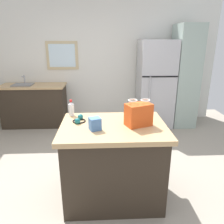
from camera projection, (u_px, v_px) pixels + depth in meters
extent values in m
plane|color=#9E9384|center=(101.00, 185.00, 2.87)|extent=(6.17, 6.17, 0.00)
cube|color=silver|center=(100.00, 62.00, 4.87)|extent=(5.14, 0.10, 2.66)
cube|color=#CCB78C|center=(62.00, 55.00, 4.74)|extent=(0.68, 0.04, 0.60)
cube|color=white|center=(62.00, 56.00, 4.72)|extent=(0.56, 0.02, 0.48)
cube|color=#33281E|center=(113.00, 164.00, 2.55)|extent=(1.08, 0.78, 0.87)
cube|color=tan|center=(113.00, 127.00, 2.40)|extent=(1.16, 0.86, 0.05)
cube|color=#B7B7BC|center=(155.00, 84.00, 4.65)|extent=(0.72, 0.70, 1.81)
cube|color=black|center=(160.00, 77.00, 4.25)|extent=(0.70, 0.01, 0.02)
cylinder|color=#B7B7BC|center=(149.00, 97.00, 4.34)|extent=(0.02, 0.02, 0.81)
cube|color=#9EB2A8|center=(184.00, 77.00, 4.64)|extent=(0.47, 0.66, 2.11)
cube|color=#33281E|center=(35.00, 106.00, 4.76)|extent=(1.31, 0.55, 0.85)
cube|color=tan|center=(33.00, 86.00, 4.61)|extent=(1.35, 0.59, 0.04)
cube|color=slate|center=(23.00, 87.00, 4.62)|extent=(0.40, 0.32, 0.14)
cylinder|color=#B7B7BC|center=(25.00, 80.00, 4.70)|extent=(0.03, 0.03, 0.18)
cylinder|color=#B7B7BC|center=(23.00, 76.00, 4.61)|extent=(0.02, 0.14, 0.02)
cube|color=#DB511E|center=(138.00, 115.00, 2.35)|extent=(0.31, 0.26, 0.24)
torus|color=white|center=(133.00, 100.00, 2.30)|extent=(0.13, 0.13, 0.01)
torus|color=white|center=(145.00, 100.00, 2.30)|extent=(0.13, 0.13, 0.01)
cube|color=#4775B7|center=(95.00, 124.00, 2.25)|extent=(0.14, 0.14, 0.13)
cylinder|color=white|center=(71.00, 110.00, 2.67)|extent=(0.07, 0.07, 0.14)
cone|color=white|center=(71.00, 103.00, 2.64)|extent=(0.06, 0.06, 0.03)
cylinder|color=red|center=(71.00, 101.00, 2.63)|extent=(0.03, 0.03, 0.02)
torus|color=black|center=(79.00, 121.00, 2.49)|extent=(0.17, 0.17, 0.01)
sphere|color=#19666B|center=(78.00, 121.00, 2.42)|extent=(0.06, 0.06, 0.06)
sphere|color=#19666B|center=(80.00, 117.00, 2.55)|extent=(0.06, 0.06, 0.06)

